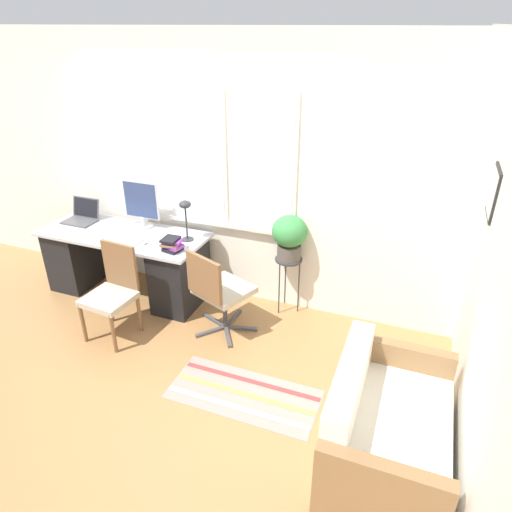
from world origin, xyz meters
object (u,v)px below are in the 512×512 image
at_px(office_chair_swivel, 219,290).
at_px(monitor, 141,204).
at_px(desk_lamp, 185,211).
at_px(couch_loveseat, 383,431).
at_px(book_stack, 172,244).
at_px(laptop, 82,217).
at_px(desk_chair_wooden, 113,290).
at_px(keyboard, 127,240).
at_px(plant_stand, 288,264).
at_px(potted_plant, 290,235).
at_px(mouse, 145,243).

bearing_deg(office_chair_swivel, monitor, -3.22).
xyz_separation_m(desk_lamp, couch_loveseat, (2.20, -1.34, -0.78)).
relative_size(book_stack, office_chair_swivel, 0.26).
bearing_deg(laptop, desk_chair_wooden, -39.46).
relative_size(monitor, keyboard, 1.53).
xyz_separation_m(plant_stand, potted_plant, (0.00, 0.00, 0.32)).
bearing_deg(keyboard, monitor, 95.38).
distance_m(book_stack, desk_chair_wooden, 0.70).
bearing_deg(book_stack, monitor, 145.94).
xyz_separation_m(mouse, plant_stand, (1.37, 0.46, -0.20)).
bearing_deg(office_chair_swivel, mouse, 11.38).
xyz_separation_m(book_stack, office_chair_swivel, (0.56, -0.14, -0.32)).
height_order(desk_lamp, plant_stand, desk_lamp).
bearing_deg(mouse, monitor, 125.23).
relative_size(mouse, office_chair_swivel, 0.06).
height_order(desk_lamp, potted_plant, desk_lamp).
xyz_separation_m(keyboard, desk_lamp, (0.57, 0.24, 0.31)).
distance_m(laptop, keyboard, 0.81).
xyz_separation_m(laptop, potted_plant, (2.38, 0.20, 0.08)).
xyz_separation_m(mouse, book_stack, (0.32, -0.02, 0.05)).
height_order(mouse, desk_lamp, desk_lamp).
bearing_deg(laptop, potted_plant, 4.77).
distance_m(laptop, couch_loveseat, 3.83).
bearing_deg(plant_stand, couch_loveseat, -52.92).
distance_m(keyboard, desk_lamp, 0.70).
distance_m(book_stack, couch_loveseat, 2.52).
bearing_deg(laptop, desk_lamp, -0.42).
relative_size(mouse, plant_stand, 0.10).
distance_m(mouse, potted_plant, 1.45).
height_order(keyboard, book_stack, book_stack).
bearing_deg(plant_stand, desk_lamp, -168.56).
height_order(keyboard, desk_chair_wooden, desk_chair_wooden).
bearing_deg(plant_stand, office_chair_swivel, -128.30).
distance_m(mouse, office_chair_swivel, 0.94).
distance_m(laptop, book_stack, 1.36).
bearing_deg(book_stack, potted_plant, 24.60).
bearing_deg(book_stack, mouse, 175.75).
xyz_separation_m(monitor, desk_chair_wooden, (0.22, -0.90, -0.51)).
distance_m(laptop, desk_chair_wooden, 1.28).
height_order(mouse, couch_loveseat, same).
height_order(mouse, desk_chair_wooden, desk_chair_wooden).
bearing_deg(desk_chair_wooden, monitor, 108.18).
bearing_deg(potted_plant, plant_stand, 180.00).
bearing_deg(desk_lamp, monitor, 168.30).
relative_size(desk_chair_wooden, couch_loveseat, 0.76).
relative_size(laptop, office_chair_swivel, 0.40).
height_order(mouse, potted_plant, potted_plant).
height_order(mouse, book_stack, book_stack).
bearing_deg(laptop, book_stack, -11.99).
height_order(desk_lamp, desk_chair_wooden, desk_lamp).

